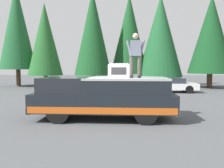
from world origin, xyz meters
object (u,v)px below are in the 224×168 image
Objects in this scene: parked_car_white at (171,85)px; parked_car_maroon at (111,85)px; person_on_truck_bed at (135,54)px; pickup_truck at (104,97)px; compressor_unit at (119,70)px.

parked_car_maroon is (-0.32, 4.80, 0.00)m from parked_car_white.
parked_car_white is 1.00× the size of parked_car_maroon.
person_on_truck_bed reaches higher than parked_car_maroon.
parked_car_maroon is (9.09, 0.27, -0.29)m from pickup_truck.
person_on_truck_bed reaches higher than parked_car_white.
pickup_truck is at bearing 154.26° from parked_car_white.
pickup_truck is 10.44m from parked_car_white.
person_on_truck_bed is at bearing -98.96° from pickup_truck.
compressor_unit is 9.09m from parked_car_maroon.
pickup_truck is 3.28× the size of person_on_truck_bed.
compressor_unit is at bearing -76.92° from pickup_truck.
parked_car_white is at bearing -25.74° from pickup_truck.
parked_car_maroon is at bearing 93.78° from parked_car_white.
person_on_truck_bed is 0.41× the size of parked_car_maroon.
compressor_unit reaches higher than parked_car_maroon.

